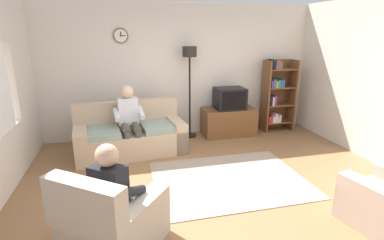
{
  "coord_description": "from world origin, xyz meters",
  "views": [
    {
      "loc": [
        -1.28,
        -3.43,
        2.1
      ],
      "look_at": [
        -0.24,
        0.77,
        0.83
      ],
      "focal_mm": 27.73,
      "sensor_mm": 36.0,
      "label": 1
    }
  ],
  "objects_px": {
    "armchair_near_window": "(112,222)",
    "couch": "(130,136)",
    "person_on_couch": "(129,117)",
    "bookshelf": "(276,95)",
    "tv": "(230,98)",
    "person_in_left_armchair": "(116,190)",
    "tv_stand": "(229,122)",
    "floor_lamp": "(190,67)"
  },
  "relations": [
    {
      "from": "tv",
      "to": "person_in_left_armchair",
      "type": "distance_m",
      "value": 3.74
    },
    {
      "from": "tv",
      "to": "person_on_couch",
      "type": "bearing_deg",
      "value": -163.99
    },
    {
      "from": "tv_stand",
      "to": "bookshelf",
      "type": "height_order",
      "value": "bookshelf"
    },
    {
      "from": "couch",
      "to": "bookshelf",
      "type": "bearing_deg",
      "value": 10.33
    },
    {
      "from": "armchair_near_window",
      "to": "person_in_left_armchair",
      "type": "distance_m",
      "value": 0.33
    },
    {
      "from": "person_in_left_armchair",
      "to": "floor_lamp",
      "type": "bearing_deg",
      "value": 63.99
    },
    {
      "from": "armchair_near_window",
      "to": "floor_lamp",
      "type": "bearing_deg",
      "value": 63.69
    },
    {
      "from": "tv_stand",
      "to": "person_on_couch",
      "type": "bearing_deg",
      "value": -163.37
    },
    {
      "from": "couch",
      "to": "person_in_left_armchair",
      "type": "distance_m",
      "value": 2.47
    },
    {
      "from": "floor_lamp",
      "to": "person_in_left_armchair",
      "type": "height_order",
      "value": "floor_lamp"
    },
    {
      "from": "armchair_near_window",
      "to": "person_on_couch",
      "type": "height_order",
      "value": "person_on_couch"
    },
    {
      "from": "tv",
      "to": "person_on_couch",
      "type": "relative_size",
      "value": 0.48
    },
    {
      "from": "couch",
      "to": "person_on_couch",
      "type": "xyz_separation_m",
      "value": [
        -0.0,
        -0.11,
        0.39
      ]
    },
    {
      "from": "couch",
      "to": "bookshelf",
      "type": "relative_size",
      "value": 1.26
    },
    {
      "from": "armchair_near_window",
      "to": "person_on_couch",
      "type": "bearing_deg",
      "value": 83.09
    },
    {
      "from": "person_on_couch",
      "to": "bookshelf",
      "type": "bearing_deg",
      "value": 12.2
    },
    {
      "from": "armchair_near_window",
      "to": "couch",
      "type": "bearing_deg",
      "value": 83.32
    },
    {
      "from": "tv",
      "to": "person_in_left_armchair",
      "type": "height_order",
      "value": "person_in_left_armchair"
    },
    {
      "from": "bookshelf",
      "to": "person_on_couch",
      "type": "distance_m",
      "value": 3.27
    },
    {
      "from": "tv_stand",
      "to": "person_on_couch",
      "type": "distance_m",
      "value": 2.21
    },
    {
      "from": "floor_lamp",
      "to": "person_in_left_armchair",
      "type": "xyz_separation_m",
      "value": [
        -1.49,
        -3.05,
        -0.85
      ]
    },
    {
      "from": "tv_stand",
      "to": "person_in_left_armchair",
      "type": "height_order",
      "value": "person_in_left_armchair"
    },
    {
      "from": "couch",
      "to": "bookshelf",
      "type": "height_order",
      "value": "bookshelf"
    },
    {
      "from": "tv",
      "to": "person_on_couch",
      "type": "xyz_separation_m",
      "value": [
        -2.08,
        -0.6,
        -0.1
      ]
    },
    {
      "from": "person_in_left_armchair",
      "to": "tv_stand",
      "type": "bearing_deg",
      "value": 51.9
    },
    {
      "from": "floor_lamp",
      "to": "person_on_couch",
      "type": "distance_m",
      "value": 1.63
    },
    {
      "from": "person_on_couch",
      "to": "tv_stand",
      "type": "bearing_deg",
      "value": 16.63
    },
    {
      "from": "bookshelf",
      "to": "person_in_left_armchair",
      "type": "distance_m",
      "value": 4.58
    },
    {
      "from": "person_in_left_armchair",
      "to": "tv",
      "type": "bearing_deg",
      "value": 51.67
    },
    {
      "from": "tv",
      "to": "armchair_near_window",
      "type": "height_order",
      "value": "tv"
    },
    {
      "from": "tv_stand",
      "to": "tv",
      "type": "height_order",
      "value": "tv"
    },
    {
      "from": "armchair_near_window",
      "to": "bookshelf",
      "type": "bearing_deg",
      "value": 41.57
    },
    {
      "from": "tv_stand",
      "to": "tv",
      "type": "bearing_deg",
      "value": -90.0
    },
    {
      "from": "couch",
      "to": "floor_lamp",
      "type": "relative_size",
      "value": 1.07
    },
    {
      "from": "couch",
      "to": "bookshelf",
      "type": "xyz_separation_m",
      "value": [
        3.19,
        0.58,
        0.49
      ]
    },
    {
      "from": "bookshelf",
      "to": "floor_lamp",
      "type": "distance_m",
      "value": 2.05
    },
    {
      "from": "tv_stand",
      "to": "floor_lamp",
      "type": "relative_size",
      "value": 0.59
    },
    {
      "from": "tv_stand",
      "to": "person_in_left_armchair",
      "type": "distance_m",
      "value": 3.77
    },
    {
      "from": "person_on_couch",
      "to": "armchair_near_window",
      "type": "bearing_deg",
      "value": -96.91
    },
    {
      "from": "tv",
      "to": "bookshelf",
      "type": "distance_m",
      "value": 1.12
    },
    {
      "from": "tv_stand",
      "to": "armchair_near_window",
      "type": "xyz_separation_m",
      "value": [
        -2.37,
        -3.02,
        0.0
      ]
    },
    {
      "from": "tv",
      "to": "tv_stand",
      "type": "bearing_deg",
      "value": 90.0
    }
  ]
}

